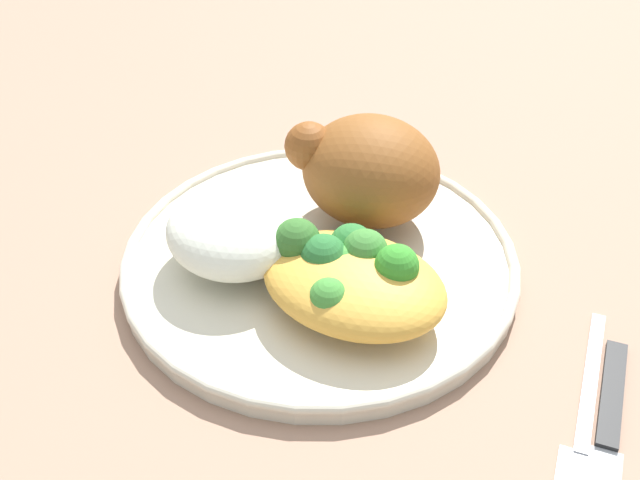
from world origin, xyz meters
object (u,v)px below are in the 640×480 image
(mac_cheese_with_broccoli, at_px, (350,276))
(roasted_chicken, at_px, (367,169))
(fork, at_px, (587,411))
(plate, at_px, (320,260))
(rice_pile, at_px, (236,230))
(knife, at_px, (607,445))

(mac_cheese_with_broccoli, bearing_deg, roasted_chicken, -70.18)
(roasted_chicken, bearing_deg, fork, 153.55)
(plate, distance_m, rice_pile, 0.06)
(fork, relative_size, knife, 0.75)
(mac_cheese_with_broccoli, relative_size, knife, 0.61)
(rice_pile, bearing_deg, knife, 174.39)
(roasted_chicken, distance_m, fork, 0.21)
(fork, bearing_deg, rice_pile, -1.43)
(roasted_chicken, height_order, knife, roasted_chicken)
(plate, height_order, mac_cheese_with_broccoli, mac_cheese_with_broccoli)
(fork, bearing_deg, mac_cheese_with_broccoli, -1.77)
(knife, bearing_deg, mac_cheese_with_broccoli, -7.99)
(rice_pile, distance_m, fork, 0.24)
(plate, relative_size, mac_cheese_with_broccoli, 2.28)
(roasted_chicken, height_order, rice_pile, roasted_chicken)
(plate, relative_size, rice_pile, 2.93)
(mac_cheese_with_broccoli, xyz_separation_m, knife, (-0.17, 0.02, -0.03))
(rice_pile, xyz_separation_m, mac_cheese_with_broccoli, (-0.08, 0.00, -0.00))
(knife, bearing_deg, rice_pile, -5.61)
(mac_cheese_with_broccoli, bearing_deg, fork, 178.23)
(plate, xyz_separation_m, fork, (-0.19, 0.04, -0.01))
(roasted_chicken, distance_m, knife, 0.23)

